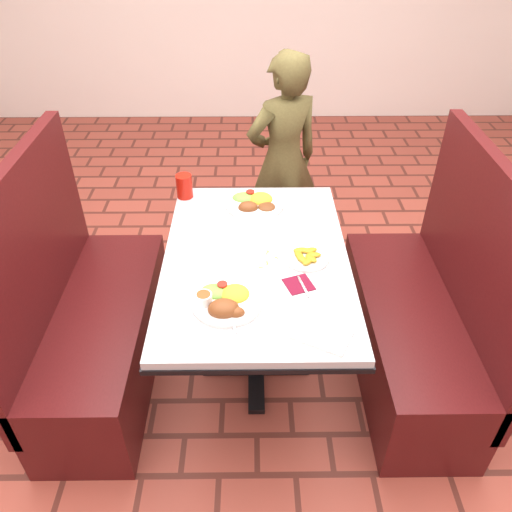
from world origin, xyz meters
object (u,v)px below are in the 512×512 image
booth_bench_left (92,326)px  far_dinner_plate (255,201)px  diner_person (283,161)px  near_dinner_plate (225,298)px  plantain_plate (306,257)px  booth_bench_right (420,324)px  dining_table (256,273)px  red_tumbler (184,186)px

booth_bench_left → far_dinner_plate: (0.80, 0.42, 0.45)m
diner_person → near_dinner_plate: size_ratio=4.82×
plantain_plate → near_dinner_plate: bearing=-139.8°
booth_bench_left → far_dinner_plate: size_ratio=4.12×
diner_person → booth_bench_right: bearing=95.1°
near_dinner_plate → far_dinner_plate: size_ratio=0.95×
dining_table → far_dinner_plate: far_dinner_plate is taller
booth_bench_left → diner_person: (0.98, 1.08, 0.34)m
diner_person → red_tumbler: diner_person is taller
diner_person → far_dinner_plate: size_ratio=4.58×
far_dinner_plate → dining_table: bearing=-89.7°
booth_bench_right → diner_person: 1.29m
diner_person → near_dinner_plate: diner_person is taller
booth_bench_right → red_tumbler: (-1.16, 0.51, 0.48)m
booth_bench_right → far_dinner_plate: booth_bench_right is taller
far_dinner_plate → plantain_plate: 0.50m
far_dinner_plate → red_tumbler: 0.37m
plantain_plate → booth_bench_right: bearing=2.2°
diner_person → plantain_plate: size_ratio=6.69×
dining_table → near_dinner_plate: near_dinner_plate is taller
dining_table → plantain_plate: (0.22, -0.02, 0.11)m
booth_bench_left → booth_bench_right: bearing=0.0°
booth_bench_right → plantain_plate: 0.73m
near_dinner_plate → red_tumbler: 0.85m
diner_person → red_tumbler: size_ratio=10.91×
diner_person → near_dinner_plate: 1.42m
booth_bench_right → red_tumbler: booth_bench_right is taller
near_dinner_plate → plantain_plate: near_dinner_plate is taller
dining_table → red_tumbler: (-0.36, 0.51, 0.16)m
dining_table → near_dinner_plate: (-0.12, -0.31, 0.13)m
booth_bench_left → plantain_plate: (1.01, -0.02, 0.43)m
plantain_plate → dining_table: bearing=174.1°
dining_table → booth_bench_left: 0.86m
booth_bench_left → diner_person: diner_person is taller
dining_table → near_dinner_plate: bearing=-111.5°
booth_bench_left → near_dinner_plate: size_ratio=4.33×
diner_person → far_dinner_plate: (-0.18, -0.65, 0.11)m
near_dinner_plate → red_tumbler: (-0.24, 0.82, 0.03)m
plantain_plate → red_tumbler: (-0.58, 0.53, 0.05)m
booth_bench_left → booth_bench_right: same height
dining_table → booth_bench_right: booth_bench_right is taller
dining_table → red_tumbler: 0.65m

